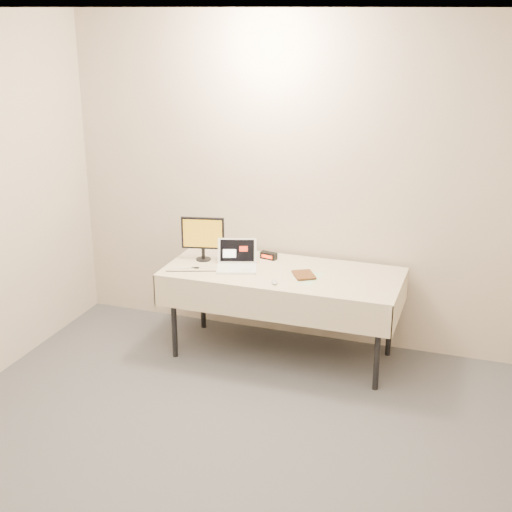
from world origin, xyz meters
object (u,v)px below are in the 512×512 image
(table, at_px, (283,279))
(monitor, at_px, (203,235))
(laptop, at_px, (237,261))
(book, at_px, (295,265))

(table, xyz_separation_m, monitor, (-0.70, 0.04, 0.27))
(table, xyz_separation_m, laptop, (-0.37, -0.03, 0.11))
(monitor, bearing_deg, book, -21.84)
(monitor, height_order, book, monitor)
(laptop, bearing_deg, table, -12.97)
(table, relative_size, book, 9.24)
(table, distance_m, monitor, 0.75)
(monitor, relative_size, book, 1.80)
(laptop, relative_size, book, 1.91)
(monitor, bearing_deg, table, -16.08)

